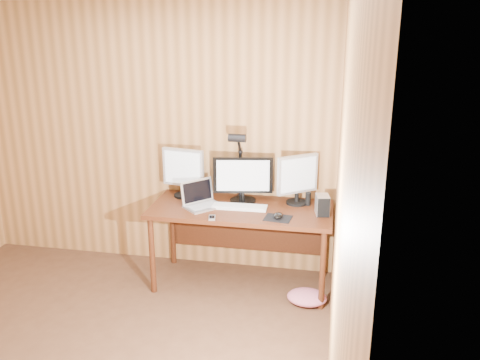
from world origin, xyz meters
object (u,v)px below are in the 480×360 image
(monitor_right, at_px, (297,178))
(monitor_center, at_px, (243,179))
(hard_drive, at_px, (322,205))
(speaker, at_px, (308,199))
(monitor_left, at_px, (183,171))
(desk_lamp, at_px, (239,156))
(keyboard, at_px, (240,207))
(laptop, at_px, (201,200))
(desk, at_px, (243,217))
(phone, at_px, (212,218))
(mouse, at_px, (278,216))

(monitor_right, bearing_deg, monitor_center, 148.52)
(monitor_center, height_order, hard_drive, monitor_center)
(hard_drive, distance_m, speaker, 0.24)
(monitor_left, distance_m, desk_lamp, 0.55)
(keyboard, bearing_deg, laptop, -179.39)
(desk, relative_size, phone, 13.68)
(laptop, bearing_deg, hard_drive, -46.67)
(monitor_left, height_order, keyboard, monitor_left)
(monitor_left, distance_m, speaker, 1.17)
(monitor_left, xyz_separation_m, hard_drive, (1.28, -0.23, -0.16))
(laptop, bearing_deg, speaker, -34.37)
(desk, relative_size, keyboard, 3.31)
(speaker, bearing_deg, desk_lamp, 178.27)
(phone, bearing_deg, desk, 50.46)
(monitor_right, xyz_separation_m, laptop, (-0.83, -0.22, -0.19))
(mouse, bearing_deg, phone, -160.42)
(keyboard, distance_m, desk_lamp, 0.46)
(monitor_right, bearing_deg, keyboard, 166.64)
(desk, xyz_separation_m, mouse, (0.35, -0.27, 0.15))
(keyboard, height_order, hard_drive, hard_drive)
(mouse, bearing_deg, monitor_left, 166.01)
(phone, bearing_deg, monitor_left, 115.97)
(mouse, bearing_deg, laptop, 175.44)
(mouse, bearing_deg, desk, 151.39)
(monitor_left, xyz_separation_m, laptop, (0.22, -0.22, -0.19))
(laptop, relative_size, speaker, 3.35)
(keyboard, bearing_deg, monitor_right, 21.96)
(laptop, bearing_deg, monitor_left, 88.67)
(desk, distance_m, laptop, 0.41)
(keyboard, bearing_deg, monitor_left, 158.45)
(keyboard, distance_m, speaker, 0.62)
(phone, bearing_deg, monitor_center, 55.69)
(monitor_left, xyz_separation_m, mouse, (0.93, -0.39, -0.22))
(desk, bearing_deg, hard_drive, -8.55)
(desk_lamp, bearing_deg, monitor_left, 170.21)
(laptop, bearing_deg, monitor_right, -31.55)
(desk_lamp, bearing_deg, hard_drive, -25.56)
(monitor_right, xyz_separation_m, keyboard, (-0.48, -0.21, -0.23))
(monitor_center, distance_m, phone, 0.52)
(monitor_center, xyz_separation_m, phone, (-0.18, -0.45, -0.21))
(laptop, relative_size, phone, 3.38)
(monitor_left, distance_m, laptop, 0.37)
(keyboard, bearing_deg, mouse, -27.60)
(monitor_right, relative_size, laptop, 1.13)
(speaker, bearing_deg, keyboard, -162.36)
(desk, bearing_deg, speaker, 9.62)
(monitor_right, bearing_deg, mouse, -144.38)
(monitor_right, height_order, speaker, monitor_right)
(keyboard, relative_size, speaker, 4.09)
(monitor_center, bearing_deg, hard_drive, -24.19)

